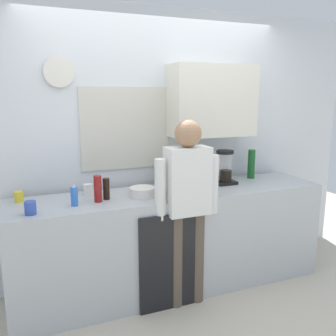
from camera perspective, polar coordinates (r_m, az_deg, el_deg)
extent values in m
plane|color=beige|center=(3.42, 2.86, -20.24)|extent=(8.00, 8.00, 0.00)
cube|color=#B2B7BC|center=(3.45, 0.80, -11.20)|extent=(2.87, 0.64, 0.93)
cube|color=black|center=(3.14, 0.53, -14.59)|extent=(0.56, 0.02, 0.84)
cube|color=silver|center=(3.61, -1.82, 3.60)|extent=(4.47, 0.10, 2.60)
cube|color=beige|center=(3.44, -6.53, 6.19)|extent=(0.86, 0.02, 0.76)
cube|color=#8CA5C6|center=(3.44, -6.56, 6.20)|extent=(0.80, 0.02, 0.70)
cube|color=silver|center=(3.60, 6.97, 10.41)|extent=(0.84, 0.32, 0.68)
cylinder|color=silver|center=(3.31, -16.72, 14.25)|extent=(0.26, 0.03, 0.26)
cube|color=black|center=(3.62, 8.78, -2.18)|extent=(0.20, 0.20, 0.03)
cube|color=silver|center=(3.64, 8.37, 0.40)|extent=(0.18, 0.08, 0.28)
cylinder|color=black|center=(3.58, 9.06, -1.20)|extent=(0.11, 0.11, 0.11)
cylinder|color=black|center=(3.56, 8.93, 2.51)|extent=(0.17, 0.17, 0.03)
cylinder|color=maroon|center=(3.01, -10.95, -3.22)|extent=(0.06, 0.06, 0.22)
cylinder|color=black|center=(3.08, -9.65, -3.25)|extent=(0.06, 0.06, 0.18)
cylinder|color=#195923|center=(3.88, 12.93, 0.62)|extent=(0.07, 0.07, 0.30)
cylinder|color=white|center=(3.26, -12.39, -3.29)|extent=(0.08, 0.08, 0.09)
cylinder|color=yellow|center=(3.23, -22.34, -4.16)|extent=(0.07, 0.07, 0.08)
cylinder|color=#3351B2|center=(2.86, -20.77, -5.87)|extent=(0.08, 0.08, 0.10)
cylinder|color=white|center=(3.14, -4.04, -3.75)|extent=(0.22, 0.22, 0.08)
cylinder|color=#9E5638|center=(3.47, -0.69, -2.16)|extent=(0.10, 0.10, 0.09)
sphere|color=#2D7233|center=(3.44, -0.69, -0.38)|extent=(0.15, 0.15, 0.15)
cylinder|color=blue|center=(2.96, -14.49, -4.35)|extent=(0.06, 0.06, 0.15)
cone|color=white|center=(2.94, -14.57, -2.66)|extent=(0.02, 0.02, 0.03)
cylinder|color=brown|center=(3.19, 1.25, -14.35)|extent=(0.12, 0.12, 0.82)
cylinder|color=brown|center=(3.26, 4.57, -13.73)|extent=(0.12, 0.12, 0.82)
cube|color=white|center=(2.99, 3.07, -2.03)|extent=(0.36, 0.20, 0.56)
sphere|color=#A57A59|center=(2.92, 3.15, 5.42)|extent=(0.22, 0.22, 0.22)
cylinder|color=white|center=(2.91, -1.23, -3.41)|extent=(0.09, 0.09, 0.50)
cylinder|color=white|center=(3.11, 7.07, -2.52)|extent=(0.09, 0.09, 0.50)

